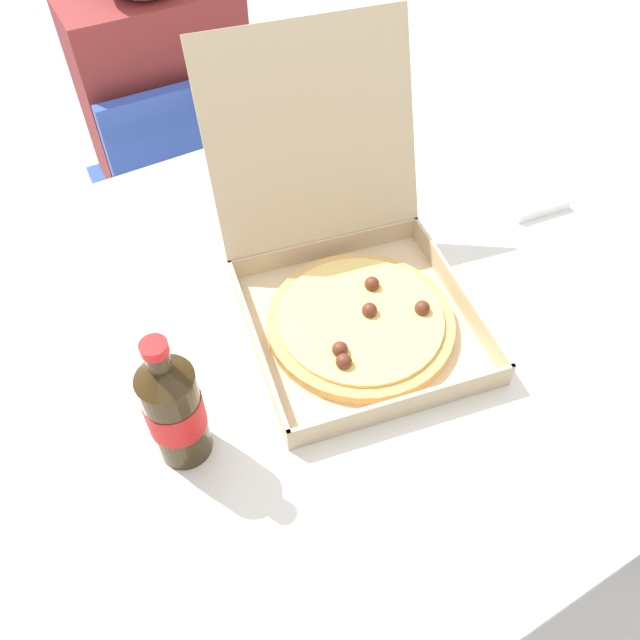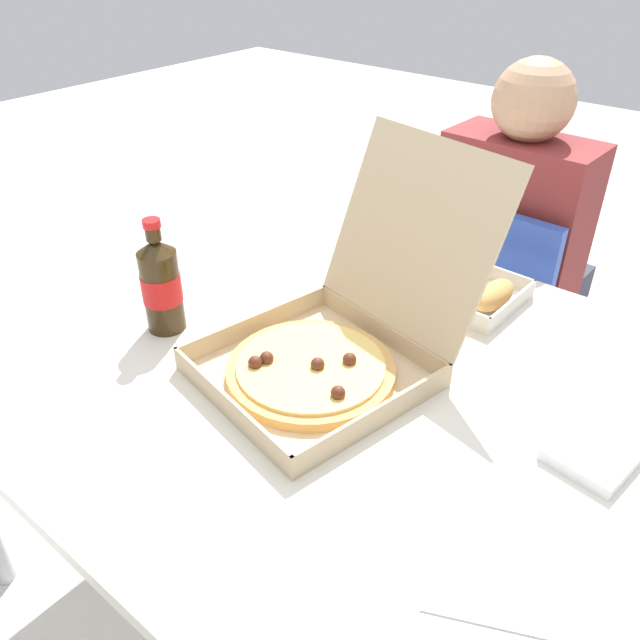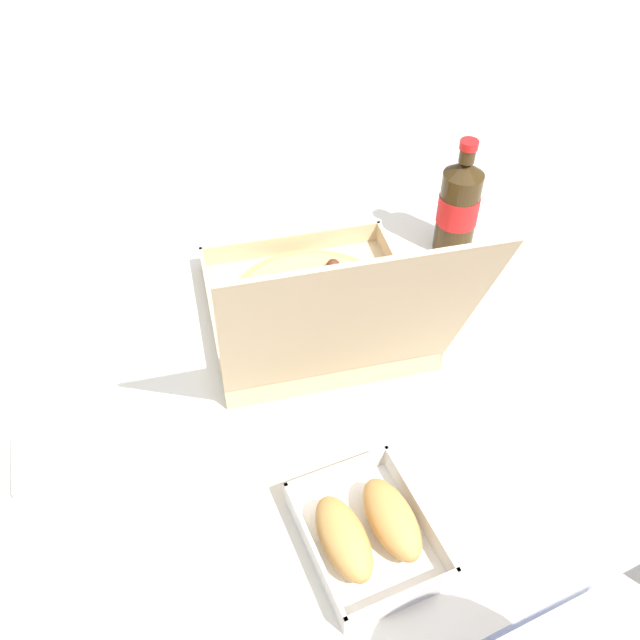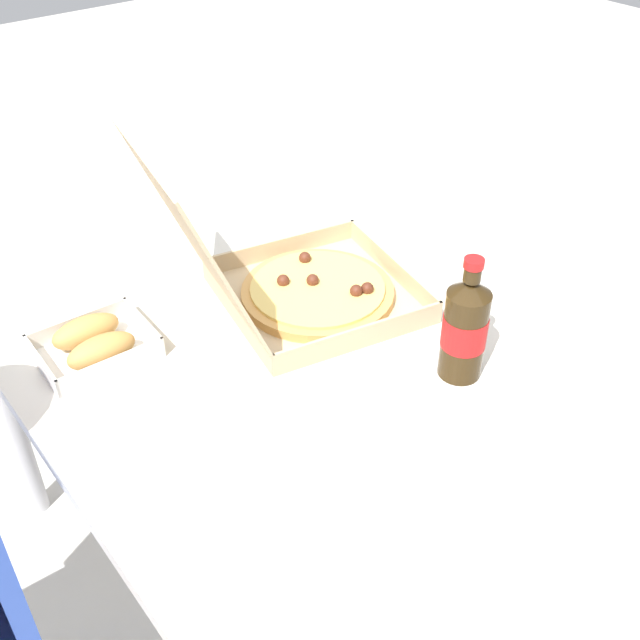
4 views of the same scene
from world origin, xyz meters
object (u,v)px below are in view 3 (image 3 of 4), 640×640
(bread_side_box, at_px, (368,531))
(pizza_box_open, at_px, (318,311))
(paper_menu, at_px, (33,339))
(napkin_pile, at_px, (56,454))
(cola_bottle, at_px, (459,206))

(bread_side_box, bearing_deg, pizza_box_open, -105.11)
(paper_menu, height_order, napkin_pile, napkin_pile)
(pizza_box_open, xyz_separation_m, paper_menu, (0.43, -0.18, -0.05))
(pizza_box_open, xyz_separation_m, bread_side_box, (0.10, 0.36, -0.02))
(bread_side_box, relative_size, cola_bottle, 0.87)
(pizza_box_open, height_order, paper_menu, pizza_box_open)
(pizza_box_open, height_order, cola_bottle, pizza_box_open)
(bread_side_box, bearing_deg, cola_bottle, -132.46)
(pizza_box_open, height_order, napkin_pile, pizza_box_open)
(pizza_box_open, distance_m, napkin_pile, 0.44)
(bread_side_box, relative_size, paper_menu, 0.93)
(bread_side_box, xyz_separation_m, napkin_pile, (0.33, -0.29, -0.02))
(napkin_pile, bearing_deg, paper_menu, -90.59)
(cola_bottle, relative_size, napkin_pile, 2.04)
(paper_menu, bearing_deg, cola_bottle, 148.53)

